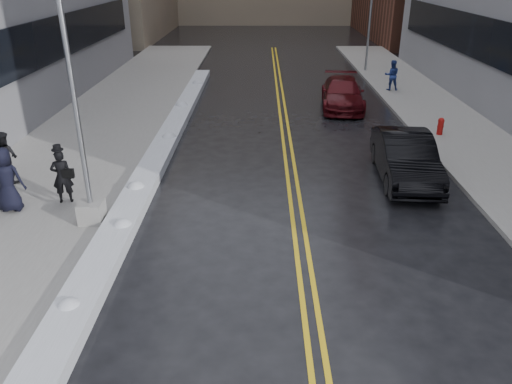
{
  "coord_description": "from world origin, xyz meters",
  "views": [
    {
      "loc": [
        1.42,
        -10.36,
        6.76
      ],
      "look_at": [
        1.3,
        1.53,
        1.3
      ],
      "focal_mm": 35.0,
      "sensor_mm": 36.0,
      "label": 1
    }
  ],
  "objects_px": {
    "pedestrian_east": "(392,75)",
    "car_maroon": "(343,93)",
    "fire_hydrant": "(441,125)",
    "car_black": "(405,157)",
    "pedestrian_fedora": "(62,176)",
    "traffic_signal": "(370,20)",
    "lamppost": "(81,141)",
    "pedestrian_b": "(5,157)",
    "pedestrian_c": "(6,180)"
  },
  "relations": [
    {
      "from": "pedestrian_fedora",
      "to": "car_black",
      "type": "height_order",
      "value": "pedestrian_fedora"
    },
    {
      "from": "pedestrian_east",
      "to": "pedestrian_c",
      "type": "bearing_deg",
      "value": 49.83
    },
    {
      "from": "lamppost",
      "to": "car_maroon",
      "type": "distance_m",
      "value": 15.75
    },
    {
      "from": "lamppost",
      "to": "pedestrian_fedora",
      "type": "height_order",
      "value": "lamppost"
    },
    {
      "from": "fire_hydrant",
      "to": "pedestrian_b",
      "type": "xyz_separation_m",
      "value": [
        -15.93,
        -5.19,
        0.46
      ]
    },
    {
      "from": "fire_hydrant",
      "to": "traffic_signal",
      "type": "bearing_deg",
      "value": 92.05
    },
    {
      "from": "traffic_signal",
      "to": "fire_hydrant",
      "type": "bearing_deg",
      "value": -87.95
    },
    {
      "from": "pedestrian_fedora",
      "to": "pedestrian_c",
      "type": "xyz_separation_m",
      "value": [
        -1.37,
        -0.58,
        0.13
      ]
    },
    {
      "from": "traffic_signal",
      "to": "pedestrian_east",
      "type": "xyz_separation_m",
      "value": [
        0.34,
        -5.78,
        -2.41
      ]
    },
    {
      "from": "traffic_signal",
      "to": "car_black",
      "type": "xyz_separation_m",
      "value": [
        -2.19,
        -18.52,
        -2.61
      ]
    },
    {
      "from": "pedestrian_b",
      "to": "car_maroon",
      "type": "height_order",
      "value": "pedestrian_b"
    },
    {
      "from": "pedestrian_b",
      "to": "pedestrian_east",
      "type": "xyz_separation_m",
      "value": [
        15.78,
        13.41,
        -0.02
      ]
    },
    {
      "from": "fire_hydrant",
      "to": "traffic_signal",
      "type": "height_order",
      "value": "traffic_signal"
    },
    {
      "from": "traffic_signal",
      "to": "car_black",
      "type": "distance_m",
      "value": 18.83
    },
    {
      "from": "fire_hydrant",
      "to": "pedestrian_east",
      "type": "distance_m",
      "value": 8.23
    },
    {
      "from": "car_maroon",
      "to": "traffic_signal",
      "type": "bearing_deg",
      "value": 77.3
    },
    {
      "from": "car_maroon",
      "to": "pedestrian_fedora",
      "type": "bearing_deg",
      "value": -125.89
    },
    {
      "from": "pedestrian_b",
      "to": "traffic_signal",
      "type": "bearing_deg",
      "value": -108.17
    },
    {
      "from": "lamppost",
      "to": "pedestrian_b",
      "type": "bearing_deg",
      "value": 142.24
    },
    {
      "from": "pedestrian_fedora",
      "to": "traffic_signal",
      "type": "bearing_deg",
      "value": -136.67
    },
    {
      "from": "pedestrian_fedora",
      "to": "car_maroon",
      "type": "xyz_separation_m",
      "value": [
        10.09,
        11.61,
        -0.25
      ]
    },
    {
      "from": "pedestrian_fedora",
      "to": "pedestrian_b",
      "type": "bearing_deg",
      "value": -46.96
    },
    {
      "from": "fire_hydrant",
      "to": "lamppost",
      "type": "bearing_deg",
      "value": -146.96
    },
    {
      "from": "traffic_signal",
      "to": "car_black",
      "type": "bearing_deg",
      "value": -96.75
    },
    {
      "from": "pedestrian_east",
      "to": "car_maroon",
      "type": "distance_m",
      "value": 4.68
    },
    {
      "from": "pedestrian_b",
      "to": "car_black",
      "type": "bearing_deg",
      "value": -156.47
    },
    {
      "from": "pedestrian_b",
      "to": "pedestrian_c",
      "type": "xyz_separation_m",
      "value": [
        1.04,
        -2.11,
        0.1
      ]
    },
    {
      "from": "pedestrian_c",
      "to": "car_maroon",
      "type": "height_order",
      "value": "pedestrian_c"
    },
    {
      "from": "lamppost",
      "to": "traffic_signal",
      "type": "bearing_deg",
      "value": 61.79
    },
    {
      "from": "pedestrian_c",
      "to": "car_black",
      "type": "height_order",
      "value": "pedestrian_c"
    },
    {
      "from": "fire_hydrant",
      "to": "pedestrian_east",
      "type": "relative_size",
      "value": 0.43
    },
    {
      "from": "fire_hydrant",
      "to": "car_maroon",
      "type": "xyz_separation_m",
      "value": [
        -3.43,
        4.89,
        0.18
      ]
    },
    {
      "from": "fire_hydrant",
      "to": "pedestrian_c",
      "type": "distance_m",
      "value": 16.59
    },
    {
      "from": "pedestrian_b",
      "to": "car_maroon",
      "type": "distance_m",
      "value": 16.06
    },
    {
      "from": "fire_hydrant",
      "to": "car_black",
      "type": "bearing_deg",
      "value": -120.78
    },
    {
      "from": "lamppost",
      "to": "pedestrian_east",
      "type": "relative_size",
      "value": 4.54
    },
    {
      "from": "lamppost",
      "to": "pedestrian_fedora",
      "type": "distance_m",
      "value": 2.35
    },
    {
      "from": "pedestrian_c",
      "to": "car_maroon",
      "type": "relative_size",
      "value": 0.38
    },
    {
      "from": "car_black",
      "to": "pedestrian_b",
      "type": "bearing_deg",
      "value": -173.98
    },
    {
      "from": "pedestrian_b",
      "to": "pedestrian_east",
      "type": "distance_m",
      "value": 20.7
    },
    {
      "from": "lamppost",
      "to": "pedestrian_east",
      "type": "xyz_separation_m",
      "value": [
        12.14,
        16.22,
        -1.54
      ]
    },
    {
      "from": "lamppost",
      "to": "car_maroon",
      "type": "xyz_separation_m",
      "value": [
        8.87,
        12.89,
        -1.8
      ]
    },
    {
      "from": "fire_hydrant",
      "to": "pedestrian_c",
      "type": "xyz_separation_m",
      "value": [
        -14.89,
        -7.3,
        0.56
      ]
    },
    {
      "from": "lamppost",
      "to": "pedestrian_c",
      "type": "height_order",
      "value": "lamppost"
    },
    {
      "from": "lamppost",
      "to": "pedestrian_east",
      "type": "height_order",
      "value": "lamppost"
    },
    {
      "from": "lamppost",
      "to": "pedestrian_c",
      "type": "distance_m",
      "value": 3.04
    },
    {
      "from": "fire_hydrant",
      "to": "pedestrian_c",
      "type": "bearing_deg",
      "value": -153.88
    },
    {
      "from": "pedestrian_c",
      "to": "pedestrian_b",
      "type": "bearing_deg",
      "value": -65.24
    },
    {
      "from": "lamppost",
      "to": "traffic_signal",
      "type": "relative_size",
      "value": 1.27
    },
    {
      "from": "lamppost",
      "to": "fire_hydrant",
      "type": "bearing_deg",
      "value": 33.04
    }
  ]
}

